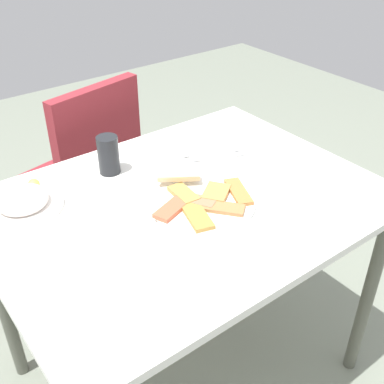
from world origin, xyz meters
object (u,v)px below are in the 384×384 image
(pide_platter, at_px, (201,200))
(dining_table, at_px, (186,223))
(salad_plate_greens, at_px, (23,201))
(soda_can, at_px, (108,155))
(paper_napkin, at_px, (215,156))
(fork, at_px, (218,157))
(dining_chair, at_px, (87,170))
(spoon, at_px, (211,153))

(pide_platter, bearing_deg, dining_table, 116.30)
(salad_plate_greens, height_order, soda_can, soda_can)
(salad_plate_greens, bearing_deg, pide_platter, -35.14)
(paper_napkin, relative_size, fork, 0.65)
(dining_chair, distance_m, soda_can, 0.59)
(dining_table, xyz_separation_m, spoon, (0.23, 0.16, 0.09))
(spoon, bearing_deg, dining_chair, 133.94)
(pide_platter, relative_size, salad_plate_greens, 1.44)
(dining_table, relative_size, paper_napkin, 9.39)
(dining_chair, xyz_separation_m, salad_plate_greens, (-0.41, -0.50, 0.28))
(dining_table, distance_m, spoon, 0.30)
(fork, bearing_deg, spoon, 112.64)
(dining_table, height_order, salad_plate_greens, salad_plate_greens)
(spoon, bearing_deg, pide_platter, -110.31)
(salad_plate_greens, distance_m, soda_can, 0.29)
(salad_plate_greens, relative_size, soda_can, 1.81)
(salad_plate_greens, distance_m, fork, 0.62)
(salad_plate_greens, height_order, fork, salad_plate_greens)
(pide_platter, height_order, salad_plate_greens, salad_plate_greens)
(dining_chair, height_order, pide_platter, dining_chair)
(dining_chair, xyz_separation_m, spoon, (0.20, -0.58, 0.27))
(spoon, bearing_deg, dining_table, -120.22)
(spoon, bearing_deg, salad_plate_greens, -162.84)
(dining_table, relative_size, salad_plate_greens, 5.03)
(spoon, bearing_deg, soda_can, -173.04)
(soda_can, height_order, paper_napkin, soda_can)
(pide_platter, bearing_deg, paper_napkin, 42.62)
(soda_can, xyz_separation_m, spoon, (0.33, -0.10, -0.06))
(dining_table, bearing_deg, salad_plate_greens, 147.94)
(dining_table, bearing_deg, pide_platter, -63.70)
(dining_table, xyz_separation_m, pide_platter, (0.02, -0.05, 0.10))
(dining_chair, distance_m, pide_platter, 0.83)
(dining_chair, xyz_separation_m, fork, (0.20, -0.61, 0.27))
(dining_chair, distance_m, salad_plate_greens, 0.70)
(soda_can, bearing_deg, salad_plate_greens, -175.17)
(dining_chair, height_order, fork, dining_chair)
(soda_can, distance_m, paper_napkin, 0.35)
(dining_chair, distance_m, spoon, 0.67)
(paper_napkin, bearing_deg, salad_plate_greens, 171.03)
(salad_plate_greens, xyz_separation_m, paper_napkin, (0.61, -0.10, -0.02))
(pide_platter, xyz_separation_m, salad_plate_greens, (-0.41, 0.29, 0.01))
(pide_platter, height_order, spoon, pide_platter)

